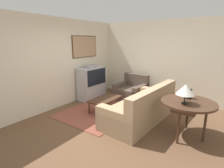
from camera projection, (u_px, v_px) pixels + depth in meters
name	position (u px, v px, depth m)	size (l,w,h in m)	color
ground_plane	(115.00, 124.00, 4.36)	(12.00, 12.00, 0.00)	brown
wall_back	(57.00, 64.00, 5.23)	(12.00, 0.10, 2.70)	beige
wall_right	(157.00, 60.00, 6.12)	(0.06, 12.00, 2.70)	beige
area_rug	(102.00, 110.00, 5.22)	(2.44, 1.78, 0.01)	brown
tv	(92.00, 83.00, 6.18)	(1.05, 0.48, 1.21)	#B7B7BC
couch	(142.00, 109.00, 4.48)	(2.32, 1.13, 0.94)	tan
armchair	(131.00, 91.00, 6.19)	(0.97, 0.99, 0.85)	brown
coffee_table	(105.00, 100.00, 5.11)	(1.01, 0.55, 0.39)	#472D1E
console_table	(188.00, 105.00, 3.65)	(1.11, 1.11, 0.79)	#472D1E
table_lamp	(185.00, 90.00, 3.44)	(0.36, 0.36, 0.41)	black
mantel_clock	(189.00, 94.00, 3.81)	(0.14, 0.10, 0.20)	black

